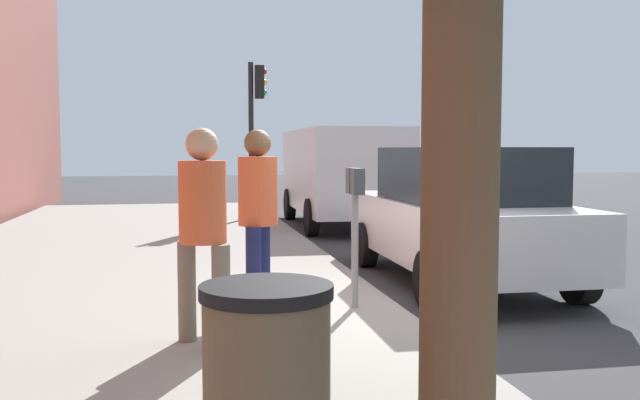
% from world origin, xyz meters
% --- Properties ---
extents(ground_plane, '(80.00, 80.00, 0.00)m').
position_xyz_m(ground_plane, '(0.00, 0.00, 0.00)').
color(ground_plane, '#38383A').
rests_on(ground_plane, ground).
extents(sidewalk_slab, '(28.00, 6.00, 0.15)m').
position_xyz_m(sidewalk_slab, '(0.00, 3.00, 0.07)').
color(sidewalk_slab, gray).
rests_on(sidewalk_slab, ground_plane).
extents(parking_meter, '(0.36, 0.12, 1.41)m').
position_xyz_m(parking_meter, '(-0.04, 0.48, 1.17)').
color(parking_meter, gray).
rests_on(parking_meter, sidewalk_slab).
extents(pedestrian_at_meter, '(0.52, 0.39, 1.79)m').
position_xyz_m(pedestrian_at_meter, '(0.04, 1.45, 1.21)').
color(pedestrian_at_meter, '#191E4C').
rests_on(pedestrian_at_meter, sidewalk_slab).
extents(pedestrian_bystander, '(0.43, 0.42, 1.77)m').
position_xyz_m(pedestrian_bystander, '(-1.09, 2.02, 1.19)').
color(pedestrian_bystander, '#726656').
rests_on(pedestrian_bystander, sidewalk_slab).
extents(parked_sedan_near, '(4.42, 2.01, 1.77)m').
position_xyz_m(parked_sedan_near, '(1.65, -1.35, 0.89)').
color(parked_sedan_near, silver).
rests_on(parked_sedan_near, ground_plane).
extents(parked_van_far, '(5.24, 2.21, 2.18)m').
position_xyz_m(parked_van_far, '(8.53, -1.35, 1.26)').
color(parked_van_far, silver).
rests_on(parked_van_far, ground_plane).
extents(traffic_signal, '(0.24, 0.44, 3.60)m').
position_xyz_m(traffic_signal, '(9.41, 0.49, 2.58)').
color(traffic_signal, black).
rests_on(traffic_signal, sidewalk_slab).
extents(trash_bin, '(0.59, 0.59, 1.01)m').
position_xyz_m(trash_bin, '(-3.77, 1.82, 0.66)').
color(trash_bin, brown).
rests_on(trash_bin, sidewalk_slab).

